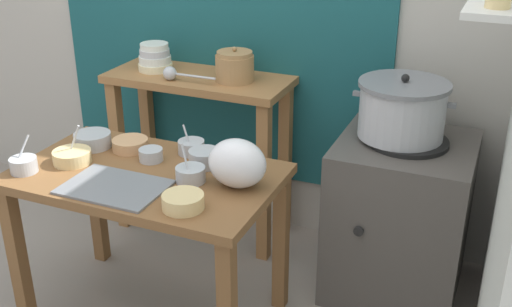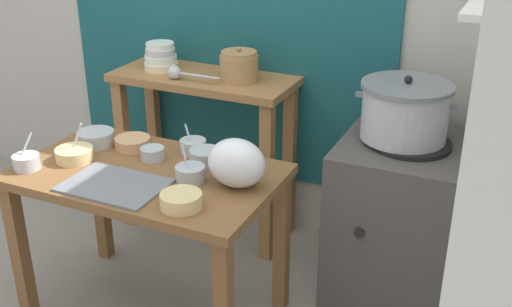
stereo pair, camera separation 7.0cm
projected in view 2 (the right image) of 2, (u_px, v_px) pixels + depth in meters
The scene contains 18 objects.
prep_table at pixel (149, 194), 2.65m from camera, with size 1.10×0.66×0.72m.
back_shelf_table at pixel (205, 115), 3.32m from camera, with size 0.96×0.40×0.90m.
stove_block at pixel (402, 219), 2.91m from camera, with size 0.60×0.61×0.78m.
steamer_pot at pixel (405, 111), 2.72m from camera, with size 0.45×0.40×0.29m.
clay_pot at pixel (239, 66), 3.12m from camera, with size 0.19×0.19×0.17m.
bowl_stack_enamel at pixel (161, 57), 3.30m from camera, with size 0.18×0.18×0.14m.
ladle at pixel (177, 73), 3.15m from camera, with size 0.29×0.07×0.07m.
serving_tray at pixel (115, 185), 2.48m from camera, with size 0.40×0.28×0.01m, color slate.
plastic_bag at pixel (237, 163), 2.44m from camera, with size 0.24×0.18×0.20m, color white.
prep_bowl_0 at pixel (190, 173), 2.51m from camera, with size 0.12×0.12×0.16m.
prep_bowl_1 at pixel (133, 142), 2.81m from camera, with size 0.16×0.16×0.05m.
prep_bowl_2 at pixel (96, 138), 2.84m from camera, with size 0.17×0.17×0.07m.
prep_bowl_3 at pixel (193, 146), 2.76m from camera, with size 0.12×0.12×0.13m.
prep_bowl_4 at pixel (75, 154), 2.69m from camera, with size 0.16×0.16×0.17m.
prep_bowl_5 at pixel (205, 157), 2.65m from camera, with size 0.13×0.13×0.07m.
prep_bowl_6 at pixel (181, 200), 2.31m from camera, with size 0.16×0.16×0.06m.
prep_bowl_7 at pixel (152, 153), 2.70m from camera, with size 0.10×0.10×0.05m.
prep_bowl_8 at pixel (26, 161), 2.61m from camera, with size 0.11×0.11×0.15m.
Camera 2 is at (1.39, -1.88, 1.85)m, focal length 43.89 mm.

